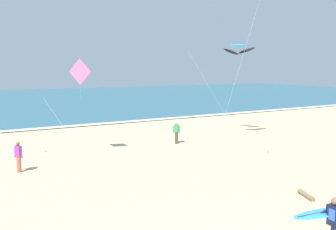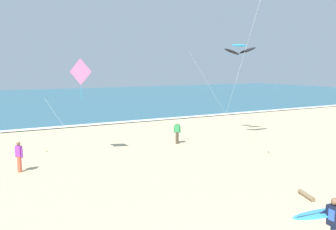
# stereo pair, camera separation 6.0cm
# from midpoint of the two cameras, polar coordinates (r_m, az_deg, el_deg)

# --- Properties ---
(ocean_water) EXTENTS (160.00, 60.00, 0.08)m
(ocean_water) POSITION_cam_midpoint_polar(r_m,az_deg,el_deg) (62.37, -22.94, 2.11)
(ocean_water) COLOR #2D6075
(ocean_water) RESTS_ON ground
(shoreline_foam) EXTENTS (160.00, 1.02, 0.01)m
(shoreline_foam) POSITION_cam_midpoint_polar(r_m,az_deg,el_deg) (33.19, -17.20, -1.85)
(shoreline_foam) COLOR white
(shoreline_foam) RESTS_ON ocean_water
(surfer_lead) EXTENTS (2.40, 0.96, 1.71)m
(surfer_lead) POSITION_cam_midpoint_polar(r_m,az_deg,el_deg) (11.59, 24.12, -14.72)
(surfer_lead) COLOR black
(surfer_lead) RESTS_ON ground
(kite_arc_cobalt_near) EXTENTS (5.07, 2.93, 7.10)m
(kite_arc_cobalt_near) POSITION_cam_midpoint_polar(r_m,az_deg,el_deg) (28.17, 11.15, 10.26)
(kite_arc_cobalt_near) COLOR black
(kite_arc_cobalt_near) RESTS_ON ground
(kite_diamond_rose_high) EXTENTS (2.23, 2.83, 5.85)m
(kite_diamond_rose_high) POSITION_cam_midpoint_polar(r_m,az_deg,el_deg) (21.66, -14.06, 6.44)
(kite_diamond_rose_high) COLOR pink
(kite_diamond_rose_high) RESTS_ON ground
(bystander_purple_top) EXTENTS (0.34, 0.41, 1.59)m
(bystander_purple_top) POSITION_cam_midpoint_polar(r_m,az_deg,el_deg) (19.83, -22.87, -6.17)
(bystander_purple_top) COLOR #D8593F
(bystander_purple_top) RESTS_ON ground
(bystander_green_top) EXTENTS (0.37, 0.38, 1.59)m
(bystander_green_top) POSITION_cam_midpoint_polar(r_m,az_deg,el_deg) (25.08, 1.30, -2.78)
(bystander_green_top) COLOR #4C3D2D
(bystander_green_top) RESTS_ON ground
(driftwood_log) EXTENTS (0.53, 1.04, 0.19)m
(driftwood_log) POSITION_cam_midpoint_polar(r_m,az_deg,el_deg) (16.14, 21.09, -11.83)
(driftwood_log) COLOR #846B4C
(driftwood_log) RESTS_ON ground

